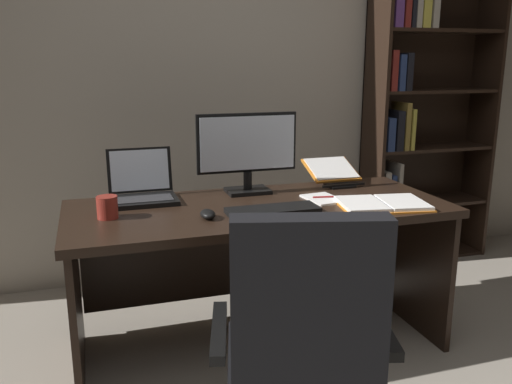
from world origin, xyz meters
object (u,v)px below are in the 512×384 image
Objects in this scene: open_binder at (382,204)px; coffee_mug at (107,207)px; monitor at (247,152)px; notepad at (323,199)px; office_chair at (303,368)px; pen at (327,197)px; computer_mouse at (208,214)px; laptop at (142,190)px; desk at (255,239)px; keyboard at (273,210)px; reading_stand_with_book at (333,172)px; bookshelf at (416,123)px.

coffee_mug is (-1.24, 0.19, 0.04)m from open_binder.
monitor is 0.46m from notepad.
office_chair is 1.04m from pen.
computer_mouse reaches higher than open_binder.
desk is at bearing -18.46° from laptop.
reading_stand_with_book is (0.52, 0.47, 0.05)m from keyboard.
laptop is (-0.39, 1.12, 0.38)m from office_chair.
reading_stand_with_book reaches higher than notepad.
notepad is (-1.11, -0.90, -0.24)m from bookshelf.
reading_stand_with_book is at bearing 60.44° from pen.
reading_stand_with_book is 2.08× the size of pen.
office_chair is 1.25m from monitor.
notepad is (0.31, -0.26, -0.21)m from monitor.
bookshelf reaches higher than notepad.
laptop is 1.06m from reading_stand_with_book.
pen is at bearing 76.30° from office_chair.
open_binder reaches higher than pen.
bookshelf is at bearing 29.47° from desk.
office_chair reaches higher than coffee_mug.
bookshelf reaches higher than reading_stand_with_book.
coffee_mug is at bearing -157.12° from bookshelf.
open_binder is (0.53, -0.05, -0.00)m from keyboard.
office_chair reaches higher than computer_mouse.
pen is at bearing 23.20° from keyboard.
notepad is (-0.22, 0.19, -0.01)m from open_binder.
monitor is at bearing 85.56° from desk.
office_chair is at bearing -131.73° from bookshelf.
bookshelf is at bearing 31.12° from computer_mouse.
computer_mouse is 0.74× the size of pen.
coffee_mug reaches higher than open_binder.
coffee_mug is at bearing -178.84° from open_binder.
office_chair reaches higher than notepad.
computer_mouse reaches higher than notepad.
monitor is at bearing 90.00° from keyboard.
bookshelf is 6.33× the size of laptop.
reading_stand_with_book is at bearing 57.86° from notepad.
pen is (0.35, -0.09, 0.21)m from desk.
keyboard is at bearing -90.00° from monitor.
pen is 1.05m from coffee_mug.
notepad is at bearing 180.00° from pen.
pen reaches higher than desk.
office_chair is 1.10m from coffee_mug.
office_chair is 6.96× the size of pen.
monitor is 1.80× the size of reading_stand_with_book.
open_binder is at bearing -44.37° from pen.
reading_stand_with_book reaches higher than keyboard.
reading_stand_with_book is at bearing 3.61° from laptop.
notepad is at bearing -122.14° from reading_stand_with_book.
monitor reaches higher than keyboard.
monitor is (-1.43, -0.64, -0.03)m from bookshelf.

